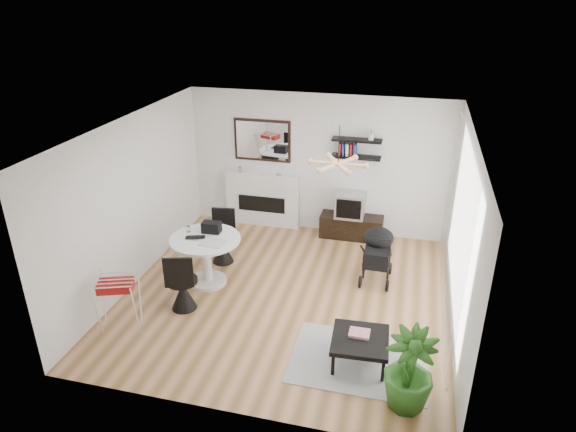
% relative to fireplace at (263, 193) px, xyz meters
% --- Properties ---
extents(floor, '(5.00, 5.00, 0.00)m').
position_rel_fireplace_xyz_m(floor, '(1.10, -2.42, -0.69)').
color(floor, olive).
rests_on(floor, ground).
extents(ceiling, '(5.00, 5.00, 0.00)m').
position_rel_fireplace_xyz_m(ceiling, '(1.10, -2.42, 2.01)').
color(ceiling, white).
rests_on(ceiling, wall_back).
extents(wall_back, '(5.00, 0.00, 5.00)m').
position_rel_fireplace_xyz_m(wall_back, '(1.10, 0.08, 0.66)').
color(wall_back, white).
rests_on(wall_back, floor).
extents(wall_left, '(0.00, 5.00, 5.00)m').
position_rel_fireplace_xyz_m(wall_left, '(-1.40, -2.42, 0.66)').
color(wall_left, white).
rests_on(wall_left, floor).
extents(wall_right, '(0.00, 5.00, 5.00)m').
position_rel_fireplace_xyz_m(wall_right, '(3.60, -2.42, 0.66)').
color(wall_right, white).
rests_on(wall_right, floor).
extents(sheer_curtain, '(0.04, 3.60, 2.60)m').
position_rel_fireplace_xyz_m(sheer_curtain, '(3.50, -2.22, 0.66)').
color(sheer_curtain, white).
rests_on(sheer_curtain, wall_right).
extents(fireplace, '(1.50, 0.17, 2.16)m').
position_rel_fireplace_xyz_m(fireplace, '(0.00, 0.00, 0.00)').
color(fireplace, white).
rests_on(fireplace, floor).
extents(shelf_lower, '(0.90, 0.25, 0.04)m').
position_rel_fireplace_xyz_m(shelf_lower, '(1.82, -0.05, 0.91)').
color(shelf_lower, black).
rests_on(shelf_lower, wall_back).
extents(shelf_upper, '(0.90, 0.25, 0.04)m').
position_rel_fireplace_xyz_m(shelf_upper, '(1.82, -0.05, 1.23)').
color(shelf_upper, black).
rests_on(shelf_upper, wall_back).
extents(pendant_lamp, '(0.90, 0.90, 0.10)m').
position_rel_fireplace_xyz_m(pendant_lamp, '(1.80, -2.12, 1.46)').
color(pendant_lamp, tan).
rests_on(pendant_lamp, ceiling).
extents(tv_console, '(1.19, 0.42, 0.45)m').
position_rel_fireplace_xyz_m(tv_console, '(1.82, -0.14, -0.46)').
color(tv_console, black).
rests_on(tv_console, floor).
extents(crt_tv, '(0.54, 0.47, 0.47)m').
position_rel_fireplace_xyz_m(crt_tv, '(1.77, -0.15, -0.00)').
color(crt_tv, '#AAAAAC').
rests_on(crt_tv, tv_console).
extents(dining_table, '(1.13, 1.13, 0.82)m').
position_rel_fireplace_xyz_m(dining_table, '(-0.24, -2.37, -0.14)').
color(dining_table, white).
rests_on(dining_table, floor).
extents(laptop, '(0.35, 0.28, 0.02)m').
position_rel_fireplace_xyz_m(laptop, '(-0.37, -2.45, 0.15)').
color(laptop, black).
rests_on(laptop, dining_table).
extents(black_bag, '(0.30, 0.19, 0.18)m').
position_rel_fireplace_xyz_m(black_bag, '(-0.21, -2.15, 0.23)').
color(black_bag, black).
rests_on(black_bag, dining_table).
extents(newspaper, '(0.41, 0.35, 0.01)m').
position_rel_fireplace_xyz_m(newspaper, '(-0.05, -2.50, 0.14)').
color(newspaper, white).
rests_on(newspaper, dining_table).
extents(drinking_glass, '(0.06, 0.06, 0.10)m').
position_rel_fireplace_xyz_m(drinking_glass, '(-0.58, -2.22, 0.19)').
color(drinking_glass, white).
rests_on(drinking_glass, dining_table).
extents(chair_far, '(0.46, 0.48, 0.94)m').
position_rel_fireplace_xyz_m(chair_far, '(-0.25, -1.63, -0.39)').
color(chair_far, black).
rests_on(chair_far, floor).
extents(chair_near, '(0.50, 0.52, 0.98)m').
position_rel_fireplace_xyz_m(chair_near, '(-0.31, -3.14, -0.38)').
color(chair_near, black).
rests_on(chair_near, floor).
extents(drying_rack, '(0.68, 0.66, 0.81)m').
position_rel_fireplace_xyz_m(drying_rack, '(-0.97, -3.79, -0.26)').
color(drying_rack, white).
rests_on(drying_rack, floor).
extents(stroller, '(0.50, 0.81, 0.97)m').
position_rel_fireplace_xyz_m(stroller, '(2.43, -1.55, -0.27)').
color(stroller, black).
rests_on(stroller, floor).
extents(rug, '(1.76, 1.27, 0.01)m').
position_rel_fireplace_xyz_m(rug, '(2.41, -3.69, -0.68)').
color(rug, '#ABABAB').
rests_on(rug, floor).
extents(coffee_table, '(0.76, 0.76, 0.37)m').
position_rel_fireplace_xyz_m(coffee_table, '(2.41, -3.70, -0.34)').
color(coffee_table, black).
rests_on(coffee_table, rug).
extents(magazines, '(0.27, 0.21, 0.04)m').
position_rel_fireplace_xyz_m(magazines, '(2.39, -3.63, -0.28)').
color(magazines, '#CD333E').
rests_on(magazines, coffee_table).
extents(potted_plant, '(0.68, 0.68, 1.04)m').
position_rel_fireplace_xyz_m(potted_plant, '(3.03, -4.31, -0.17)').
color(potted_plant, '#28611B').
rests_on(potted_plant, floor).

